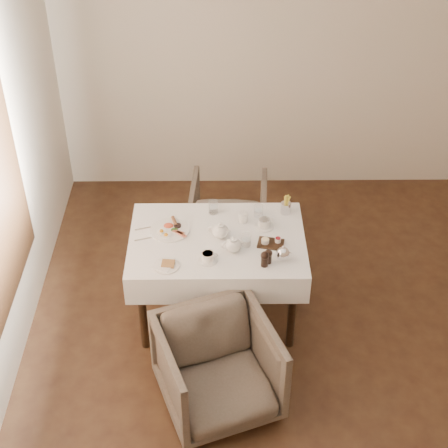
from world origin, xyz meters
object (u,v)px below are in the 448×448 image
armchair_near (218,368)px  armchair_far (229,213)px  table (217,251)px  breakfast_plate (170,229)px  teapot_centre (220,230)px

armchair_near → armchair_far: bearing=66.7°
table → armchair_far: size_ratio=1.92×
breakfast_plate → table: bearing=-7.2°
armchair_near → breakfast_plate: size_ratio=2.59×
table → armchair_far: 0.98m
table → breakfast_plate: (-0.35, 0.10, 0.13)m
breakfast_plate → teapot_centre: bearing=-4.3°
armchair_near → breakfast_plate: breakfast_plate is taller
armchair_near → teapot_centre: (0.02, 0.87, 0.48)m
armchair_near → teapot_centre: 1.00m
teapot_centre → armchair_far: bearing=99.1°
armchair_near → teapot_centre: bearing=68.5°
armchair_far → breakfast_plate: (-0.45, -0.82, 0.46)m
table → armchair_near: table is taller
table → armchair_far: table is taller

